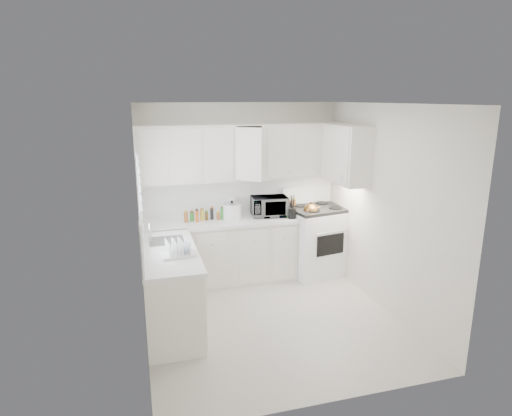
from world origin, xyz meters
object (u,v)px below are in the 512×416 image
object	(u,v)px
utensil_crock	(292,207)
dish_rack	(177,247)
tea_kettle	(311,209)
microwave	(269,204)
rice_cooker	(232,210)
stove	(317,231)

from	to	relation	value
utensil_crock	dish_rack	bearing A→B (deg)	-148.11
tea_kettle	dish_rack	xyz separation A→B (m)	(-2.07, -1.11, -0.01)
tea_kettle	dish_rack	bearing A→B (deg)	-136.03
dish_rack	microwave	bearing A→B (deg)	33.73
rice_cooker	dish_rack	size ratio (longest dim) A/B	0.73
stove	rice_cooker	bearing A→B (deg)	167.07
stove	rice_cooker	size ratio (longest dim) A/B	4.99
stove	utensil_crock	size ratio (longest dim) A/B	3.74
rice_cooker	utensil_crock	size ratio (longest dim) A/B	0.75
microwave	dish_rack	size ratio (longest dim) A/B	1.43
stove	tea_kettle	distance (m)	0.46
tea_kettle	rice_cooker	bearing A→B (deg)	-175.23
microwave	rice_cooker	xyz separation A→B (m)	(-0.57, -0.00, -0.04)
microwave	dish_rack	distance (m)	2.01
tea_kettle	rice_cooker	xyz separation A→B (m)	(-1.14, 0.22, 0.02)
tea_kettle	microwave	distance (m)	0.62
rice_cooker	dish_rack	bearing A→B (deg)	-117.44
tea_kettle	stove	bearing A→B (deg)	57.43
stove	microwave	size ratio (longest dim) A/B	2.55
rice_cooker	dish_rack	world-z (taller)	rice_cooker
stove	dish_rack	world-z (taller)	stove
rice_cooker	dish_rack	xyz separation A→B (m)	(-0.93, -1.33, -0.03)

